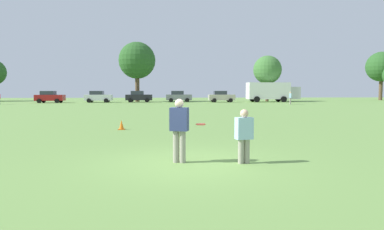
# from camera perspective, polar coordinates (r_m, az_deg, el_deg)

# --- Properties ---
(ground_plane) EXTENTS (156.92, 156.92, 0.00)m
(ground_plane) POSITION_cam_1_polar(r_m,az_deg,el_deg) (9.47, -0.66, -7.95)
(ground_plane) COLOR #6B9347
(player_thrower) EXTENTS (0.54, 0.41, 1.75)m
(player_thrower) POSITION_cam_1_polar(r_m,az_deg,el_deg) (9.40, -2.11, -1.96)
(player_thrower) COLOR gray
(player_thrower) RESTS_ON ground
(player_defender) EXTENTS (0.49, 0.35, 1.47)m
(player_defender) POSITION_cam_1_polar(r_m,az_deg,el_deg) (9.42, 8.58, -3.02)
(player_defender) COLOR gray
(player_defender) RESTS_ON ground
(frisbee) EXTENTS (0.27, 0.27, 0.03)m
(frisbee) POSITION_cam_1_polar(r_m,az_deg,el_deg) (9.44, 1.44, -1.54)
(frisbee) COLOR #E54C33
(traffic_cone) EXTENTS (0.32, 0.32, 0.48)m
(traffic_cone) POSITION_cam_1_polar(r_m,az_deg,el_deg) (17.66, -11.55, -1.63)
(traffic_cone) COLOR #D8590C
(traffic_cone) RESTS_ON ground
(parked_car_near_left) EXTENTS (4.22, 2.26, 1.82)m
(parked_car_near_left) POSITION_cam_1_polar(r_m,az_deg,el_deg) (57.30, -22.42, 2.79)
(parked_car_near_left) COLOR maroon
(parked_car_near_left) RESTS_ON ground
(parked_car_mid_left) EXTENTS (4.22, 2.26, 1.82)m
(parked_car_mid_left) POSITION_cam_1_polar(r_m,az_deg,el_deg) (56.52, -15.21, 2.95)
(parked_car_mid_left) COLOR silver
(parked_car_mid_left) RESTS_ON ground
(parked_car_center) EXTENTS (4.22, 2.26, 1.82)m
(parked_car_center) POSITION_cam_1_polar(r_m,az_deg,el_deg) (56.14, -8.78, 3.04)
(parked_car_center) COLOR black
(parked_car_center) RESTS_ON ground
(parked_car_mid_right) EXTENTS (4.22, 2.26, 1.82)m
(parked_car_mid_right) POSITION_cam_1_polar(r_m,az_deg,el_deg) (56.54, -2.24, 3.09)
(parked_car_mid_right) COLOR slate
(parked_car_mid_right) RESTS_ON ground
(parked_car_near_right) EXTENTS (4.22, 2.26, 1.82)m
(parked_car_near_right) POSITION_cam_1_polar(r_m,az_deg,el_deg) (55.87, 4.84, 3.07)
(parked_car_near_right) COLOR #B7AD99
(parked_car_near_right) RESTS_ON ground
(box_truck) EXTENTS (8.53, 3.09, 3.18)m
(box_truck) POSITION_cam_1_polar(r_m,az_deg,el_deg) (58.36, 13.01, 3.83)
(box_truck) COLOR white
(box_truck) RESTS_ON ground
(bystander_far_jogger) EXTENTS (0.48, 0.55, 1.75)m
(bystander_far_jogger) POSITION_cam_1_polar(r_m,az_deg,el_deg) (48.93, 15.92, 2.84)
(bystander_far_jogger) COLOR gray
(bystander_far_jogger) RESTS_ON ground
(tree_center_elm) EXTENTS (6.15, 6.15, 10.00)m
(tree_center_elm) POSITION_cam_1_polar(r_m,az_deg,el_deg) (59.31, -9.05, 8.85)
(tree_center_elm) COLOR brown
(tree_center_elm) RESTS_ON ground
(tree_east_birch) EXTENTS (4.84, 4.84, 7.86)m
(tree_east_birch) POSITION_cam_1_polar(r_m,az_deg,el_deg) (61.27, 12.33, 7.28)
(tree_east_birch) COLOR brown
(tree_east_birch) RESTS_ON ground
(tree_far_east_pine) EXTENTS (5.73, 5.73, 9.31)m
(tree_far_east_pine) POSITION_cam_1_polar(r_m,az_deg,el_deg) (76.33, 28.79, 6.98)
(tree_far_east_pine) COLOR brown
(tree_far_east_pine) RESTS_ON ground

